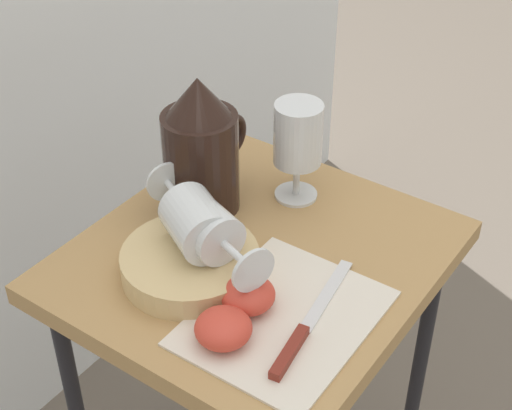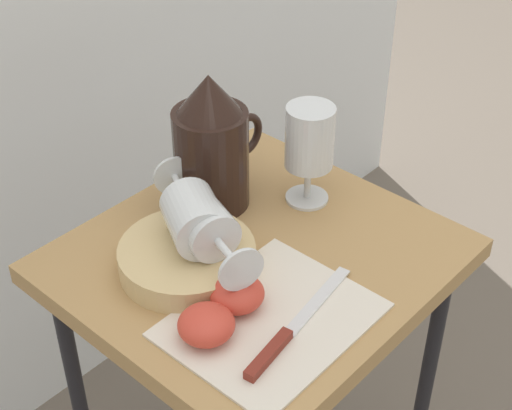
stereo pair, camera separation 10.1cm
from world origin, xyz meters
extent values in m
cube|color=#AD8451|center=(0.00, 0.00, 0.68)|extent=(0.49, 0.45, 0.03)
cylinder|color=black|center=(0.20, -0.19, 0.33)|extent=(0.02, 0.02, 0.66)
cylinder|color=black|center=(0.20, 0.19, 0.33)|extent=(0.02, 0.02, 0.66)
cube|color=silver|center=(-0.08, -0.10, 0.69)|extent=(0.25, 0.20, 0.00)
cylinder|color=tan|center=(-0.08, 0.05, 0.71)|extent=(0.18, 0.18, 0.03)
cylinder|color=black|center=(0.04, 0.13, 0.77)|extent=(0.11, 0.11, 0.15)
cylinder|color=orange|center=(0.04, 0.13, 0.74)|extent=(0.10, 0.10, 0.08)
cone|color=black|center=(0.04, 0.13, 0.87)|extent=(0.09, 0.09, 0.06)
torus|color=black|center=(0.12, 0.13, 0.77)|extent=(0.07, 0.01, 0.07)
cylinder|color=silver|center=(0.14, 0.03, 0.69)|extent=(0.06, 0.06, 0.00)
cylinder|color=silver|center=(0.14, 0.03, 0.72)|extent=(0.01, 0.01, 0.06)
cylinder|color=silver|center=(0.14, 0.03, 0.80)|extent=(0.07, 0.07, 0.09)
cylinder|color=orange|center=(0.14, 0.03, 0.78)|extent=(0.06, 0.06, 0.05)
cylinder|color=silver|center=(-0.07, 0.05, 0.76)|extent=(0.11, 0.11, 0.07)
cylinder|color=silver|center=(-0.03, 0.11, 0.76)|extent=(0.04, 0.06, 0.01)
cylinder|color=silver|center=(-0.02, 0.14, 0.76)|extent=(0.06, 0.03, 0.06)
cylinder|color=silver|center=(-0.07, 0.03, 0.76)|extent=(0.09, 0.09, 0.07)
cylinder|color=silver|center=(-0.09, -0.03, 0.76)|extent=(0.03, 0.06, 0.01)
cylinder|color=silver|center=(-0.10, -0.06, 0.76)|extent=(0.06, 0.02, 0.06)
ellipsoid|color=#CC3D2D|center=(-0.16, -0.06, 0.71)|extent=(0.07, 0.07, 0.04)
ellipsoid|color=#CC3D2D|center=(-0.10, -0.05, 0.71)|extent=(0.07, 0.07, 0.04)
cube|color=silver|center=(-0.02, -0.13, 0.70)|extent=(0.14, 0.04, 0.00)
cube|color=maroon|center=(-0.14, -0.14, 0.70)|extent=(0.09, 0.03, 0.01)
camera|label=1|loc=(-0.67, -0.47, 1.37)|focal=54.59mm
camera|label=2|loc=(-0.61, -0.55, 1.37)|focal=54.59mm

